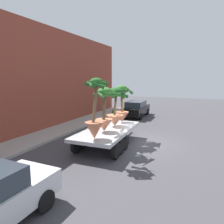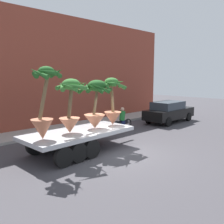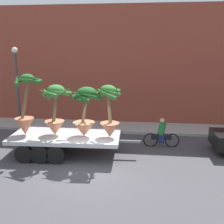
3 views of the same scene
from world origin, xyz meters
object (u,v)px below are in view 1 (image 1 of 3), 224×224
object	(u,v)px
cyclist	(114,118)
parked_car	(136,108)
potted_palm_middle	(95,112)
potted_palm_rear	(105,108)
potted_palm_extra	(115,106)
potted_palm_front	(122,104)
flatbed_trailer	(106,134)

from	to	relation	value
cyclist	parked_car	distance (m)	4.66
parked_car	potted_palm_middle	bearing A→B (deg)	-173.01
potted_palm_middle	potted_palm_rear	bearing A→B (deg)	6.77
potted_palm_extra	parked_car	distance (m)	8.39
potted_palm_front	cyclist	bearing A→B (deg)	33.58
potted_palm_rear	cyclist	xyz separation A→B (m)	(4.98, 1.62, -1.56)
potted_palm_front	parked_car	bearing A→B (deg)	9.63
potted_palm_middle	potted_palm_front	bearing A→B (deg)	2.05
potted_palm_middle	flatbed_trailer	bearing A→B (deg)	6.21
cyclist	potted_palm_middle	bearing A→B (deg)	-164.31
potted_palm_extra	potted_palm_rear	bearing A→B (deg)	179.31
flatbed_trailer	parked_car	size ratio (longest dim) A/B	1.33
potted_palm_rear	parked_car	distance (m)	9.79
potted_palm_front	potted_palm_rear	bearing A→B (deg)	179.47
flatbed_trailer	potted_palm_rear	world-z (taller)	potted_palm_rear
potted_palm_rear	parked_car	size ratio (longest dim) A/B	0.51
potted_palm_middle	cyclist	distance (m)	6.77
potted_palm_front	cyclist	world-z (taller)	potted_palm_front
potted_palm_middle	parked_car	world-z (taller)	potted_palm_middle
flatbed_trailer	potted_palm_extra	size ratio (longest dim) A/B	2.66
potted_palm_front	parked_car	world-z (taller)	potted_palm_front
potted_palm_front	potted_palm_extra	world-z (taller)	potted_palm_front
cyclist	potted_palm_extra	bearing A→B (deg)	-155.29
potted_palm_rear	potted_palm_middle	world-z (taller)	potted_palm_middle
potted_palm_front	potted_palm_extra	distance (m)	1.08
potted_palm_extra	parked_car	world-z (taller)	potted_palm_extra
potted_palm_rear	potted_palm_extra	world-z (taller)	potted_palm_rear
potted_palm_rear	potted_palm_front	bearing A→B (deg)	-0.53
potted_palm_middle	cyclist	bearing A→B (deg)	15.69
potted_palm_middle	potted_palm_front	xyz separation A→B (m)	(3.86, 0.14, -0.06)
potted_palm_middle	potted_palm_extra	xyz separation A→B (m)	(2.78, 0.14, -0.07)
flatbed_trailer	potted_palm_rear	bearing A→B (deg)	-178.00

